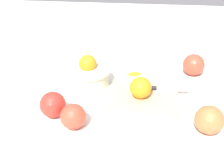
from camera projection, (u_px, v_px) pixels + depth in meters
ground_plane at (121, 99)px, 0.91m from camera, size 2.40×2.40×0.00m
bowl at (88, 74)px, 0.97m from camera, size 0.16×0.16×0.10m
cutting_board at (143, 98)px, 0.90m from camera, size 0.23×0.19×0.02m
orange_on_board at (141, 88)px, 0.87m from camera, size 0.07×0.07×0.07m
knife at (159, 89)px, 0.92m from camera, size 0.16×0.04×0.01m
apple_front_right at (209, 120)px, 0.75m from camera, size 0.08×0.08×0.08m
apple_back_right at (194, 65)px, 1.03m from camera, size 0.08×0.08×0.08m
apple_front_left at (53, 105)px, 0.82m from camera, size 0.08×0.08×0.08m
apple_front_left_2 at (73, 116)px, 0.77m from camera, size 0.07×0.07×0.07m
citrus_peel at (134, 73)px, 1.05m from camera, size 0.06×0.05×0.01m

